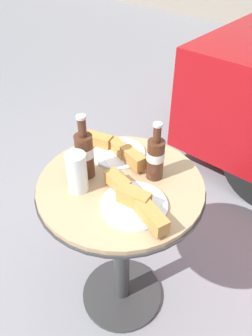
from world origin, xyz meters
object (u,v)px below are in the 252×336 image
at_px(bistro_table, 121,223).
at_px(lunch_plate_far, 118,151).
at_px(drinking_glass, 77,174).
at_px(lunch_plate_near, 135,202).
at_px(cola_bottle_right, 85,153).
at_px(cola_bottle_left, 155,157).

bearing_deg(bistro_table, lunch_plate_far, 135.43).
height_order(drinking_glass, lunch_plate_far, drinking_glass).
distance_m(lunch_plate_near, lunch_plate_far, 0.30).
xyz_separation_m(cola_bottle_right, drinking_glass, (0.04, -0.07, -0.03)).
height_order(cola_bottle_left, lunch_plate_far, cola_bottle_left).
relative_size(cola_bottle_right, lunch_plate_near, 0.79).
relative_size(bistro_table, drinking_glass, 5.04).
height_order(bistro_table, cola_bottle_right, cola_bottle_right).
bearing_deg(cola_bottle_left, drinking_glass, -124.58).
bearing_deg(lunch_plate_near, cola_bottle_right, 177.18).
distance_m(bistro_table, lunch_plate_far, 0.30).
bearing_deg(cola_bottle_right, lunch_plate_near, -2.82).
distance_m(bistro_table, drinking_glass, 0.33).
bearing_deg(cola_bottle_left, cola_bottle_right, -141.06).
xyz_separation_m(lunch_plate_near, lunch_plate_far, (-0.24, 0.18, -0.00)).
xyz_separation_m(bistro_table, drinking_glass, (-0.09, -0.12, 0.29)).
height_order(bistro_table, lunch_plate_far, lunch_plate_far).
bearing_deg(cola_bottle_left, bistro_table, -123.06).
bearing_deg(bistro_table, lunch_plate_near, -27.50).
bearing_deg(bistro_table, cola_bottle_left, 56.94).
distance_m(drinking_glass, lunch_plate_far, 0.25).
bearing_deg(drinking_glass, lunch_plate_near, 16.20).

